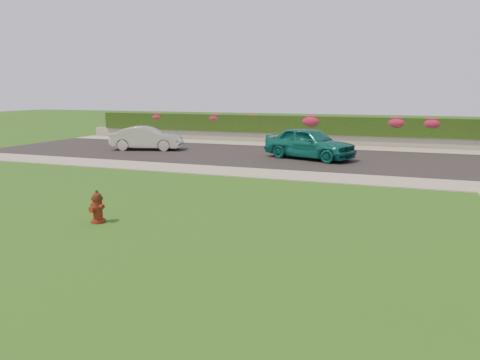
% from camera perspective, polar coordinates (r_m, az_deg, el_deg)
% --- Properties ---
extents(ground, '(120.00, 120.00, 0.00)m').
position_cam_1_polar(ground, '(9.70, -4.98, -8.47)').
color(ground, black).
rests_on(ground, ground).
extents(street_far, '(26.00, 8.00, 0.04)m').
position_cam_1_polar(street_far, '(24.21, -1.49, 3.21)').
color(street_far, black).
rests_on(street_far, ground).
extents(sidewalk_far, '(24.00, 2.00, 0.04)m').
position_cam_1_polar(sidewalk_far, '(20.18, -9.45, 1.56)').
color(sidewalk_far, gray).
rests_on(sidewalk_far, ground).
extents(sidewalk_beyond, '(34.00, 2.00, 0.04)m').
position_cam_1_polar(sidewalk_beyond, '(27.89, 10.07, 4.04)').
color(sidewalk_beyond, gray).
rests_on(sidewalk_beyond, ground).
extents(retaining_wall, '(34.00, 0.40, 0.60)m').
position_cam_1_polar(retaining_wall, '(29.33, 10.63, 4.90)').
color(retaining_wall, gray).
rests_on(retaining_wall, ground).
extents(hedge, '(32.00, 0.90, 1.10)m').
position_cam_1_polar(hedge, '(29.36, 10.72, 6.56)').
color(hedge, black).
rests_on(hedge, retaining_wall).
extents(fire_hydrant, '(0.42, 0.40, 0.81)m').
position_cam_1_polar(fire_hydrant, '(12.01, -17.00, -3.22)').
color(fire_hydrant, '#541E0D').
rests_on(fire_hydrant, ground).
extents(sedan_teal, '(4.74, 3.16, 1.50)m').
position_cam_1_polar(sedan_teal, '(22.44, 8.45, 4.48)').
color(sedan_teal, '#0C5B56').
rests_on(sedan_teal, street_far).
extents(sedan_silver, '(4.07, 2.32, 1.27)m').
position_cam_1_polar(sedan_silver, '(26.21, -11.30, 5.02)').
color(sedan_silver, '#B1B5B9').
rests_on(sedan_silver, street_far).
extents(flower_clump_a, '(1.25, 0.80, 0.63)m').
position_cam_1_polar(flower_clump_a, '(33.35, -9.90, 7.59)').
color(flower_clump_a, '#A81C57').
rests_on(flower_clump_a, hedge).
extents(flower_clump_b, '(1.25, 0.80, 0.63)m').
position_cam_1_polar(flower_clump_b, '(31.39, -3.00, 7.54)').
color(flower_clump_b, '#A81C57').
rests_on(flower_clump_b, hedge).
extents(flower_clump_c, '(1.10, 0.70, 0.55)m').
position_cam_1_polar(flower_clump_c, '(30.45, 1.51, 7.52)').
color(flower_clump_c, '#A81C57').
rests_on(flower_clump_c, hedge).
extents(flower_clump_d, '(1.52, 0.98, 0.76)m').
position_cam_1_polar(flower_clump_d, '(29.43, 8.72, 7.12)').
color(flower_clump_d, '#A81C57').
rests_on(flower_clump_d, hedge).
extents(flower_clump_e, '(1.43, 0.92, 0.72)m').
position_cam_1_polar(flower_clump_e, '(28.83, 18.54, 6.66)').
color(flower_clump_e, '#A81C57').
rests_on(flower_clump_e, hedge).
extents(flower_clump_f, '(1.40, 0.90, 0.70)m').
position_cam_1_polar(flower_clump_f, '(28.83, 22.33, 6.42)').
color(flower_clump_f, '#A81C57').
rests_on(flower_clump_f, hedge).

